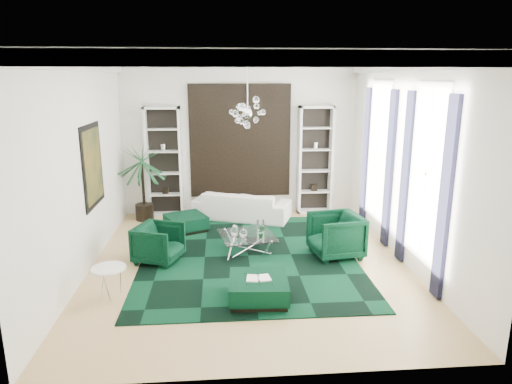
{
  "coord_description": "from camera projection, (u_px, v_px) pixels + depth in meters",
  "views": [
    {
      "loc": [
        -0.53,
        -8.26,
        3.52
      ],
      "look_at": [
        0.17,
        0.5,
        1.29
      ],
      "focal_mm": 32.0,
      "sensor_mm": 36.0,
      "label": 1
    }
  ],
  "objects": [
    {
      "name": "armchair_right",
      "position": [
        336.0,
        235.0,
        9.11
      ],
      "size": [
        1.09,
        1.07,
        0.87
      ],
      "primitive_type": "imported",
      "rotation": [
        0.0,
        0.0,
        -1.42
      ],
      "color": "black",
      "rests_on": "floor"
    },
    {
      "name": "shelving_right",
      "position": [
        315.0,
        160.0,
        11.89
      ],
      "size": [
        0.9,
        0.38,
        2.8
      ],
      "primitive_type": null,
      "color": "white",
      "rests_on": "floor"
    },
    {
      "name": "ottoman_front",
      "position": [
        258.0,
        289.0,
        7.35
      ],
      "size": [
        0.99,
        0.99,
        0.37
      ],
      "primitive_type": "cube",
      "rotation": [
        0.0,
        0.0,
        -0.05
      ],
      "color": "black",
      "rests_on": "floor"
    },
    {
      "name": "ottoman_side",
      "position": [
        186.0,
        223.0,
        10.67
      ],
      "size": [
        1.12,
        1.12,
        0.37
      ],
      "primitive_type": "cube",
      "rotation": [
        0.0,
        0.0,
        0.44
      ],
      "color": "black",
      "rests_on": "floor"
    },
    {
      "name": "ceiling",
      "position": [
        248.0,
        59.0,
        7.95
      ],
      "size": [
        6.0,
        7.0,
        0.02
      ],
      "primitive_type": "cube",
      "color": "white",
      "rests_on": "ground"
    },
    {
      "name": "curtain_near_a",
      "position": [
        445.0,
        200.0,
        7.09
      ],
      "size": [
        0.07,
        0.3,
        3.25
      ],
      "primitive_type": "cube",
      "color": "black",
      "rests_on": "floor"
    },
    {
      "name": "wall_back",
      "position": [
        240.0,
        141.0,
        11.81
      ],
      "size": [
        6.0,
        0.02,
        3.8
      ],
      "primitive_type": "cube",
      "color": "white",
      "rests_on": "ground"
    },
    {
      "name": "palm",
      "position": [
        142.0,
        172.0,
        11.25
      ],
      "size": [
        1.9,
        1.9,
        2.44
      ],
      "primitive_type": null,
      "rotation": [
        0.0,
        0.0,
        -0.29
      ],
      "color": "#1A532B",
      "rests_on": "floor"
    },
    {
      "name": "ceiling_medallion",
      "position": [
        247.0,
        62.0,
        8.25
      ],
      "size": [
        0.9,
        0.9,
        0.05
      ],
      "primitive_type": "cylinder",
      "color": "white",
      "rests_on": "ceiling"
    },
    {
      "name": "floor",
      "position": [
        249.0,
        263.0,
        8.89
      ],
      "size": [
        6.0,
        7.0,
        0.02
      ],
      "primitive_type": "cube",
      "color": "tan",
      "rests_on": "ground"
    },
    {
      "name": "crown_molding",
      "position": [
        248.0,
        66.0,
        7.98
      ],
      "size": [
        6.0,
        7.0,
        0.18
      ],
      "primitive_type": null,
      "color": "white",
      "rests_on": "ceiling"
    },
    {
      "name": "wall_left",
      "position": [
        82.0,
        169.0,
        8.19
      ],
      "size": [
        0.02,
        7.0,
        3.8
      ],
      "primitive_type": "cube",
      "color": "white",
      "rests_on": "ground"
    },
    {
      "name": "rug",
      "position": [
        248.0,
        256.0,
        9.18
      ],
      "size": [
        4.2,
        5.0,
        0.02
      ],
      "primitive_type": "cube",
      "color": "black",
      "rests_on": "floor"
    },
    {
      "name": "curtain_far_b",
      "position": [
        366.0,
        157.0,
        10.92
      ],
      "size": [
        0.07,
        0.3,
        3.25
      ],
      "primitive_type": "cube",
      "color": "black",
      "rests_on": "floor"
    },
    {
      "name": "table_plant",
      "position": [
        261.0,
        232.0,
        9.1
      ],
      "size": [
        0.16,
        0.14,
        0.26
      ],
      "primitive_type": "imported",
      "rotation": [
        0.0,
        0.0,
        -0.22
      ],
      "color": "#1A532B",
      "rests_on": "coffee_table"
    },
    {
      "name": "curtain_far_a",
      "position": [
        389.0,
        170.0,
        9.41
      ],
      "size": [
        0.07,
        0.3,
        3.25
      ],
      "primitive_type": "cube",
      "color": "black",
      "rests_on": "floor"
    },
    {
      "name": "side_table",
      "position": [
        110.0,
        283.0,
        7.39
      ],
      "size": [
        0.73,
        0.73,
        0.53
      ],
      "primitive_type": "cylinder",
      "rotation": [
        0.0,
        0.0,
        0.43
      ],
      "color": "white",
      "rests_on": "floor"
    },
    {
      "name": "sofa",
      "position": [
        242.0,
        205.0,
        11.56
      ],
      "size": [
        2.57,
        1.71,
        0.7
      ],
      "primitive_type": "imported",
      "rotation": [
        0.0,
        0.0,
        2.79
      ],
      "color": "white",
      "rests_on": "floor"
    },
    {
      "name": "book",
      "position": [
        258.0,
        278.0,
        7.3
      ],
      "size": [
        0.39,
        0.26,
        0.03
      ],
      "primitive_type": "cube",
      "color": "white",
      "rests_on": "ottoman_front"
    },
    {
      "name": "window_near",
      "position": [
        427.0,
        174.0,
        7.78
      ],
      "size": [
        0.03,
        1.1,
        2.9
      ],
      "primitive_type": "cube",
      "color": "white",
      "rests_on": "wall_right"
    },
    {
      "name": "chandelier",
      "position": [
        248.0,
        114.0,
        8.48
      ],
      "size": [
        0.92,
        0.92,
        0.65
      ],
      "primitive_type": null,
      "rotation": [
        0.0,
        0.0,
        0.33
      ],
      "color": "white",
      "rests_on": "ceiling"
    },
    {
      "name": "wall_front",
      "position": [
        269.0,
        228.0,
        5.03
      ],
      "size": [
        6.0,
        0.02,
        3.8
      ],
      "primitive_type": "cube",
      "color": "white",
      "rests_on": "ground"
    },
    {
      "name": "armchair_left",
      "position": [
        159.0,
        243.0,
        8.85
      ],
      "size": [
        1.05,
        1.04,
        0.75
      ],
      "primitive_type": "imported",
      "rotation": [
        0.0,
        0.0,
        1.21
      ],
      "color": "black",
      "rests_on": "floor"
    },
    {
      "name": "tapestry",
      "position": [
        240.0,
        141.0,
        11.76
      ],
      "size": [
        2.5,
        0.06,
        2.8
      ],
      "primitive_type": "cube",
      "color": "black",
      "rests_on": "wall_back"
    },
    {
      "name": "painting",
      "position": [
        93.0,
        166.0,
        8.78
      ],
      "size": [
        0.04,
        1.3,
        1.6
      ],
      "primitive_type": "cube",
      "color": "black",
      "rests_on": "wall_left"
    },
    {
      "name": "wall_right",
      "position": [
        407.0,
        164.0,
        8.66
      ],
      "size": [
        0.02,
        7.0,
        3.8
      ],
      "primitive_type": "cube",
      "color": "white",
      "rests_on": "ground"
    },
    {
      "name": "coffee_table",
      "position": [
        247.0,
        243.0,
        9.37
      ],
      "size": [
        1.25,
        1.25,
        0.37
      ],
      "primitive_type": null,
      "rotation": [
        0.0,
        0.0,
        0.17
      ],
      "color": "white",
      "rests_on": "floor"
    },
    {
      "name": "curtain_near_b",
      "position": [
        405.0,
        179.0,
        8.6
      ],
      "size": [
        0.07,
        0.3,
        3.25
      ],
      "primitive_type": "cube",
      "color": "black",
      "rests_on": "floor"
    },
    {
      "name": "window_far",
      "position": [
        379.0,
        152.0,
        10.1
      ],
      "size": [
        0.03,
        1.1,
        2.9
      ],
      "primitive_type": "cube",
      "color": "white",
      "rests_on": "wall_right"
    },
    {
      "name": "shelving_left",
      "position": [
        164.0,
        162.0,
        11.59
      ],
      "size": [
        0.9,
        0.38,
        2.8
      ],
      "primitive_type": null,
      "color": "white",
      "rests_on": "floor"
    }
  ]
}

